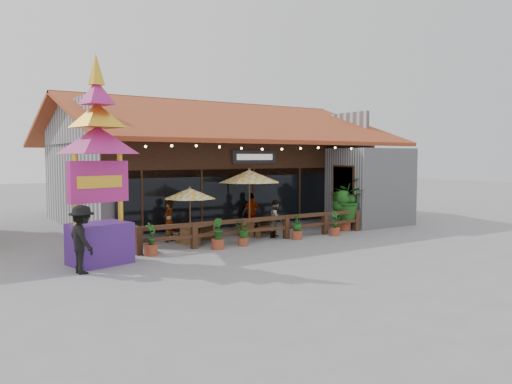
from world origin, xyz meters
TOP-DOWN VIEW (x-y plane):
  - ground at (0.00, 0.00)m, footprint 100.00×100.00m
  - restaurant_building at (0.26, 6.61)m, footprint 15.50×14.73m
  - patio_railing at (-2.25, -0.27)m, footprint 10.00×2.60m
  - umbrella_left at (-4.07, 0.70)m, footprint 2.02×2.02m
  - umbrella_right at (-1.27, 0.98)m, footprint 3.10×3.10m
  - picnic_table_left at (-3.82, 0.59)m, footprint 1.74×1.64m
  - picnic_table_right at (-0.99, 0.83)m, footprint 1.67×1.55m
  - thai_sign_tower at (-7.96, -1.19)m, footprint 2.95×2.95m
  - tropical_plant at (2.98, -0.07)m, footprint 1.93×2.06m
  - diner_a at (-4.65, 1.34)m, footprint 0.68×0.65m
  - diner_b at (-0.62, 0.00)m, footprint 0.92×0.89m
  - diner_c at (-0.85, 1.50)m, footprint 1.05×0.60m
  - pedestrian at (-8.71, -2.16)m, footprint 0.82×1.28m
  - planter_a at (-6.22, -0.82)m, footprint 0.45×0.44m
  - planter_b at (-3.85, -1.02)m, footprint 0.44×0.44m
  - planter_c at (-2.78, -0.95)m, footprint 0.71×0.68m
  - planter_d at (-0.27, -0.89)m, footprint 0.52×0.52m
  - planter_e at (1.60, -0.99)m, footprint 0.42×0.42m

SIDE VIEW (x-z plane):
  - ground at x=0.00m, z-range 0.00..0.00m
  - planter_e at x=1.60m, z-range -0.08..0.92m
  - picnic_table_right at x=-0.99m, z-range 0.11..0.77m
  - picnic_table_left at x=-3.82m, z-range 0.12..0.78m
  - planter_a at x=-6.22m, z-range -0.09..1.00m
  - planter_b at x=-3.85m, z-range -0.05..1.02m
  - planter_d at x=-0.27m, z-range -0.02..1.00m
  - planter_c at x=-2.78m, z-range 0.06..0.96m
  - patio_railing at x=-2.25m, z-range 0.15..1.07m
  - diner_b at x=-0.62m, z-range 0.00..1.49m
  - diner_a at x=-4.65m, z-range 0.00..1.56m
  - diner_c at x=-0.85m, z-range 0.00..1.69m
  - pedestrian at x=-8.71m, z-range 0.00..1.90m
  - tropical_plant at x=2.98m, z-range 0.17..2.46m
  - umbrella_left at x=-4.07m, z-range 0.78..2.89m
  - restaurant_building at x=0.26m, z-range -0.84..5.25m
  - umbrella_right at x=-1.27m, z-range 1.03..3.79m
  - thai_sign_tower at x=-7.96m, z-range 0.19..6.87m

